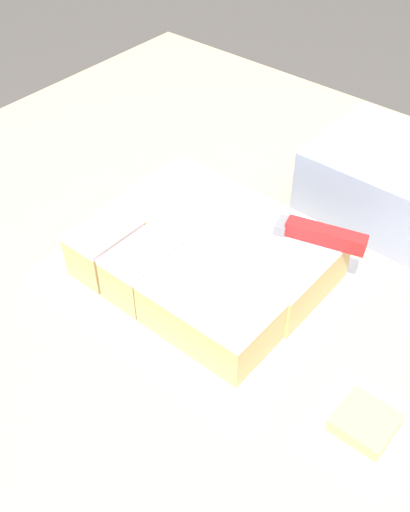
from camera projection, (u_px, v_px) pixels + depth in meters
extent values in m
cube|color=tan|center=(252.00, 448.00, 1.18)|extent=(1.40, 1.10, 0.95)
cube|color=silver|center=(205.00, 275.00, 0.85)|extent=(0.40, 0.34, 0.01)
cube|color=tan|center=(227.00, 240.00, 0.86)|extent=(0.31, 0.15, 0.06)
cube|color=white|center=(228.00, 221.00, 0.83)|extent=(0.31, 0.15, 0.01)
cube|color=tan|center=(212.00, 315.00, 0.75)|extent=(0.16, 0.10, 0.06)
cube|color=white|center=(212.00, 296.00, 0.73)|extent=(0.16, 0.10, 0.01)
cube|color=tan|center=(105.00, 250.00, 0.84)|extent=(0.07, 0.10, 0.06)
cube|color=white|center=(102.00, 232.00, 0.82)|extent=(0.07, 0.10, 0.01)
cube|color=tan|center=(142.00, 273.00, 0.81)|extent=(0.07, 0.10, 0.06)
cube|color=white|center=(140.00, 254.00, 0.78)|extent=(0.07, 0.10, 0.01)
cube|color=silver|center=(230.00, 215.00, 0.84)|extent=(0.17, 0.07, 0.00)
cube|color=slate|center=(282.00, 226.00, 0.81)|extent=(0.02, 0.03, 0.02)
cube|color=red|center=(326.00, 236.00, 0.79)|extent=(0.11, 0.05, 0.02)
cube|color=white|center=(363.00, 428.00, 0.67)|extent=(0.12, 0.12, 0.01)
cube|color=tan|center=(365.00, 422.00, 0.66)|extent=(0.06, 0.06, 0.02)
cube|color=#8C99B2|center=(391.00, 182.00, 0.93)|extent=(0.23, 0.20, 0.11)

